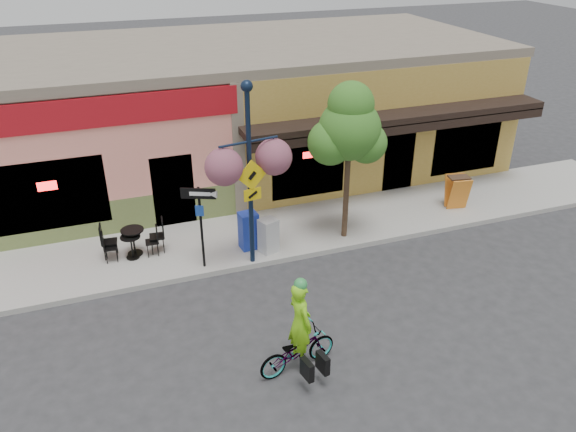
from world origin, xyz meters
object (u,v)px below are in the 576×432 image
object	(u,v)px
one_way_sign	(201,228)
cyclist_rider	(300,332)
lamp_post	(250,177)
bicycle	(297,350)
newspaper_box_blue	(249,231)
street_tree	(348,163)
building	(236,107)
newspaper_box_grey	(268,236)

from	to	relation	value
one_way_sign	cyclist_rider	bearing A→B (deg)	-52.68
lamp_post	cyclist_rider	bearing A→B (deg)	-101.83
bicycle	cyclist_rider	xyz separation A→B (m)	(0.05, 0.00, 0.46)
cyclist_rider	one_way_sign	bearing A→B (deg)	3.53
newspaper_box_blue	street_tree	distance (m)	3.26
one_way_sign	newspaper_box_blue	size ratio (longest dim) A/B	2.14
one_way_sign	newspaper_box_blue	world-z (taller)	one_way_sign
building	lamp_post	size ratio (longest dim) A/B	3.77
bicycle	lamp_post	world-z (taller)	lamp_post
building	street_tree	distance (m)	6.58
bicycle	newspaper_box_grey	world-z (taller)	newspaper_box_grey
cyclist_rider	street_tree	distance (m)	5.59
one_way_sign	street_tree	size ratio (longest dim) A/B	0.50
lamp_post	one_way_sign	world-z (taller)	lamp_post
building	one_way_sign	distance (m)	7.27
building	newspaper_box_grey	xyz separation A→B (m)	(-0.90, -6.52, -1.62)
bicycle	street_tree	xyz separation A→B (m)	(3.09, 4.45, 1.95)
building	street_tree	xyz separation A→B (m)	(1.40, -6.42, 0.15)
building	street_tree	world-z (taller)	street_tree
lamp_post	one_way_sign	xyz separation A→B (m)	(-1.26, 0.18, -1.28)
building	cyclist_rider	xyz separation A→B (m)	(-1.64, -10.88, -1.34)
cyclist_rider	newspaper_box_grey	xyz separation A→B (m)	(0.74, 4.36, -0.28)
newspaper_box_grey	street_tree	size ratio (longest dim) A/B	0.21
building	newspaper_box_blue	bearing A→B (deg)	-102.36
lamp_post	newspaper_box_blue	distance (m)	2.02
cyclist_rider	street_tree	xyz separation A→B (m)	(3.04, 4.45, 1.49)
one_way_sign	building	bearing A→B (deg)	90.83
newspaper_box_grey	newspaper_box_blue	bearing A→B (deg)	120.68
lamp_post	one_way_sign	distance (m)	1.81
building	newspaper_box_grey	bearing A→B (deg)	-97.85
bicycle	lamp_post	bearing A→B (deg)	-14.16
building	newspaper_box_blue	size ratio (longest dim) A/B	17.19
cyclist_rider	building	bearing A→B (deg)	-19.39
building	one_way_sign	bearing A→B (deg)	-112.13
bicycle	newspaper_box_blue	distance (m)	4.75
newspaper_box_grey	lamp_post	bearing A→B (deg)	-168.84
newspaper_box_grey	bicycle	bearing A→B (deg)	-120.16
building	bicycle	bearing A→B (deg)	-98.82
newspaper_box_blue	newspaper_box_grey	xyz separation A→B (m)	(0.45, -0.37, -0.05)
building	newspaper_box_grey	size ratio (longest dim) A/B	18.83
cyclist_rider	street_tree	bearing A→B (deg)	-45.16
cyclist_rider	lamp_post	size ratio (longest dim) A/B	0.38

